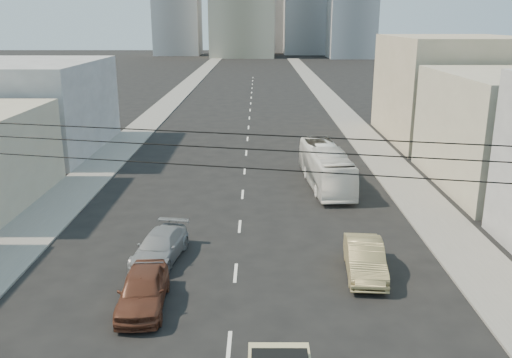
{
  "coord_description": "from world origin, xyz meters",
  "views": [
    {
      "loc": [
        1.06,
        -9.28,
        11.49
      ],
      "look_at": [
        0.95,
        17.85,
        3.5
      ],
      "focal_mm": 38.0,
      "sensor_mm": 36.0,
      "label": 1
    }
  ],
  "objects_px": {
    "city_bus": "(326,167)",
    "sedan_grey": "(160,247)",
    "sedan_brown": "(143,290)",
    "sedan_tan": "(365,259)"
  },
  "relations": [
    {
      "from": "city_bus",
      "to": "sedan_grey",
      "type": "distance_m",
      "value": 15.95
    },
    {
      "from": "city_bus",
      "to": "sedan_brown",
      "type": "bearing_deg",
      "value": -122.99
    },
    {
      "from": "city_bus",
      "to": "sedan_brown",
      "type": "distance_m",
      "value": 19.78
    },
    {
      "from": "sedan_tan",
      "to": "sedan_grey",
      "type": "bearing_deg",
      "value": 175.4
    },
    {
      "from": "city_bus",
      "to": "sedan_grey",
      "type": "height_order",
      "value": "city_bus"
    },
    {
      "from": "sedan_tan",
      "to": "sedan_grey",
      "type": "relative_size",
      "value": 1.0
    },
    {
      "from": "city_bus",
      "to": "sedan_grey",
      "type": "xyz_separation_m",
      "value": [
        -9.71,
        -12.64,
        -0.71
      ]
    },
    {
      "from": "sedan_brown",
      "to": "sedan_grey",
      "type": "distance_m",
      "value": 4.65
    },
    {
      "from": "sedan_brown",
      "to": "sedan_grey",
      "type": "height_order",
      "value": "sedan_brown"
    },
    {
      "from": "city_bus",
      "to": "sedan_tan",
      "type": "xyz_separation_m",
      "value": [
        0.15,
        -14.21,
        -0.62
      ]
    }
  ]
}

